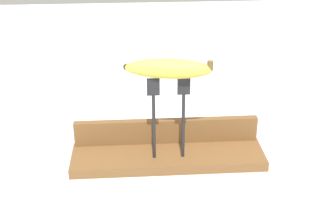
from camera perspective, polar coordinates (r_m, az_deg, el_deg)
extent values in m
plane|color=silver|center=(1.08, 0.00, -5.78)|extent=(3.00, 3.00, 0.00)
cube|color=brown|center=(1.07, 0.00, -5.30)|extent=(0.42, 0.12, 0.02)
cube|color=brown|center=(1.10, -0.19, -2.23)|extent=(0.41, 0.02, 0.06)
cylinder|color=black|center=(1.02, -1.67, -1.79)|extent=(0.01, 0.01, 0.15)
cube|color=black|center=(0.98, -1.74, 2.96)|extent=(0.03, 0.00, 0.04)
cylinder|color=black|center=(1.02, 1.80, -1.67)|extent=(0.01, 0.01, 0.15)
cube|color=black|center=(0.98, 1.87, 3.06)|extent=(0.03, 0.00, 0.04)
ellipsoid|color=#DBD147|center=(0.97, 0.07, 5.11)|extent=(0.18, 0.06, 0.04)
cylinder|color=brown|center=(0.96, 4.98, 5.47)|extent=(0.01, 0.01, 0.02)
sphere|color=#3F2D19|center=(0.97, -4.89, 5.22)|extent=(0.01, 0.01, 0.01)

